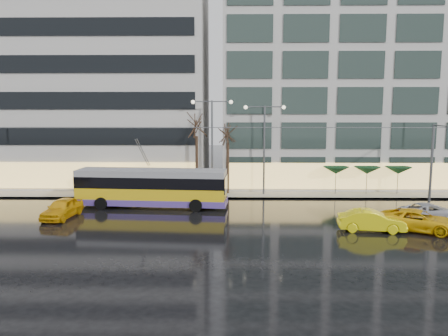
{
  "coord_description": "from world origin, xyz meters",
  "views": [
    {
      "loc": [
        3.69,
        -30.96,
        8.37
      ],
      "look_at": [
        3.22,
        5.0,
        3.47
      ],
      "focal_mm": 35.0,
      "sensor_mm": 36.0,
      "label": 1
    }
  ],
  "objects_px": {
    "bus_shelter": "(105,175)",
    "taxi_a": "(62,208)",
    "street_lamp_near": "(212,134)",
    "trolleybus": "(152,189)"
  },
  "relations": [
    {
      "from": "bus_shelter",
      "to": "street_lamp_near",
      "type": "bearing_deg",
      "value": 0.63
    },
    {
      "from": "bus_shelter",
      "to": "street_lamp_near",
      "type": "distance_m",
      "value": 11.14
    },
    {
      "from": "trolleybus",
      "to": "taxi_a",
      "type": "bearing_deg",
      "value": -148.87
    },
    {
      "from": "bus_shelter",
      "to": "taxi_a",
      "type": "height_order",
      "value": "bus_shelter"
    },
    {
      "from": "trolleybus",
      "to": "street_lamp_near",
      "type": "height_order",
      "value": "street_lamp_near"
    },
    {
      "from": "street_lamp_near",
      "to": "taxi_a",
      "type": "relative_size",
      "value": 2.03
    },
    {
      "from": "trolleybus",
      "to": "street_lamp_near",
      "type": "relative_size",
      "value": 1.43
    },
    {
      "from": "bus_shelter",
      "to": "taxi_a",
      "type": "bearing_deg",
      "value": -95.25
    },
    {
      "from": "street_lamp_near",
      "to": "taxi_a",
      "type": "bearing_deg",
      "value": -140.96
    },
    {
      "from": "trolleybus",
      "to": "bus_shelter",
      "type": "height_order",
      "value": "trolleybus"
    }
  ]
}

